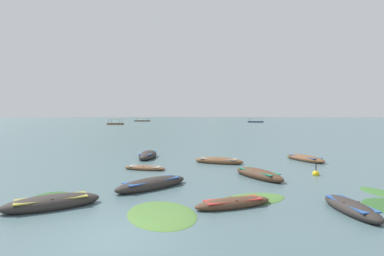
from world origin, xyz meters
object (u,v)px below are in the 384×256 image
(rowboat_0, at_px, (145,168))
(rowboat_1, at_px, (233,203))
(rowboat_2, at_px, (258,174))
(ferry_1, at_px, (115,124))
(rowboat_3, at_px, (152,184))
(rowboat_8, at_px, (305,158))
(mooring_buoy, at_px, (316,174))
(rowboat_4, at_px, (351,208))
(ferry_0, at_px, (142,121))
(rowboat_6, at_px, (148,155))
(rowboat_5, at_px, (219,161))
(rowboat_7, at_px, (52,203))
(ferry_2, at_px, (256,122))

(rowboat_0, xyz_separation_m, rowboat_1, (5.62, -7.92, 0.03))
(rowboat_2, distance_m, ferry_1, 114.91)
(rowboat_3, distance_m, rowboat_8, 15.00)
(ferry_1, height_order, mooring_buoy, ferry_1)
(rowboat_1, xyz_separation_m, ferry_1, (-43.00, 111.53, 0.29))
(rowboat_4, height_order, ferry_0, ferry_0)
(ferry_0, distance_m, ferry_1, 75.99)
(rowboat_4, bearing_deg, rowboat_6, 128.95)
(rowboat_1, relative_size, rowboat_8, 0.83)
(rowboat_5, relative_size, rowboat_8, 0.98)
(ferry_1, bearing_deg, rowboat_4, -66.96)
(rowboat_7, bearing_deg, ferry_0, 102.50)
(rowboat_1, relative_size, rowboat_5, 0.85)
(rowboat_3, distance_m, rowboat_7, 4.93)
(rowboat_7, relative_size, rowboat_8, 0.91)
(rowboat_3, xyz_separation_m, rowboat_4, (8.66, -3.25, -0.03))
(rowboat_5, distance_m, rowboat_6, 6.83)
(rowboat_5, distance_m, ferry_1, 109.17)
(rowboat_5, bearing_deg, rowboat_1, -88.52)
(rowboat_3, xyz_separation_m, ferry_2, (30.01, 157.21, 0.23))
(ferry_0, xyz_separation_m, ferry_2, (75.15, -27.20, 0.00))
(rowboat_7, distance_m, ferry_2, 164.15)
(ferry_1, relative_size, mooring_buoy, 8.50)
(rowboat_7, height_order, ferry_1, ferry_1)
(rowboat_2, bearing_deg, rowboat_7, -146.01)
(rowboat_6, bearing_deg, rowboat_5, -21.22)
(ferry_1, bearing_deg, rowboat_8, -63.07)
(rowboat_0, relative_size, ferry_1, 0.43)
(rowboat_4, relative_size, mooring_buoy, 3.75)
(rowboat_4, relative_size, rowboat_6, 0.79)
(rowboat_8, distance_m, ferry_0, 183.26)
(rowboat_8, bearing_deg, rowboat_2, -125.83)
(rowboat_2, height_order, mooring_buoy, mooring_buoy)
(ferry_2, bearing_deg, rowboat_1, -99.21)
(rowboat_5, bearing_deg, rowboat_7, -121.78)
(rowboat_6, distance_m, ferry_0, 178.86)
(rowboat_2, xyz_separation_m, rowboat_5, (-2.30, 5.26, -0.02))
(rowboat_2, height_order, rowboat_5, rowboat_2)
(rowboat_4, distance_m, ferry_1, 121.63)
(rowboat_0, xyz_separation_m, rowboat_2, (7.63, -2.11, 0.09))
(rowboat_6, height_order, rowboat_7, rowboat_6)
(rowboat_3, distance_m, rowboat_6, 10.99)
(rowboat_2, bearing_deg, rowboat_1, -109.12)
(rowboat_7, xyz_separation_m, ferry_0, (-41.66, 187.90, 0.23))
(rowboat_2, bearing_deg, ferry_1, 113.06)
(rowboat_4, distance_m, ferry_0, 195.22)
(rowboat_0, bearing_deg, rowboat_8, 21.28)
(rowboat_8, bearing_deg, ferry_2, 82.71)
(rowboat_7, bearing_deg, rowboat_2, 33.99)
(rowboat_7, bearing_deg, rowboat_4, 1.13)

